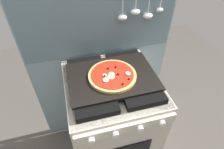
% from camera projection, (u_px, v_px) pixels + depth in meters
% --- Properties ---
extents(ground_plane, '(4.00, 4.00, 0.00)m').
position_uv_depth(ground_plane, '(112.00, 147.00, 1.79)').
color(ground_plane, '#4C4742').
extents(kitchen_backsplash, '(1.10, 0.09, 1.55)m').
position_uv_depth(kitchen_backsplash, '(101.00, 60.00, 1.50)').
color(kitchen_backsplash, '#7A939E').
rests_on(kitchen_backsplash, ground_plane).
extents(stove, '(0.60, 0.64, 0.90)m').
position_uv_depth(stove, '(112.00, 120.00, 1.49)').
color(stove, beige).
rests_on(stove, ground_plane).
extents(baking_tray, '(0.54, 0.38, 0.02)m').
position_uv_depth(baking_tray, '(112.00, 77.00, 1.18)').
color(baking_tray, black).
rests_on(baking_tray, stove).
extents(pizza_left, '(0.30, 0.30, 0.03)m').
position_uv_depth(pizza_left, '(112.00, 75.00, 1.16)').
color(pizza_left, tan).
rests_on(pizza_left, baking_tray).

